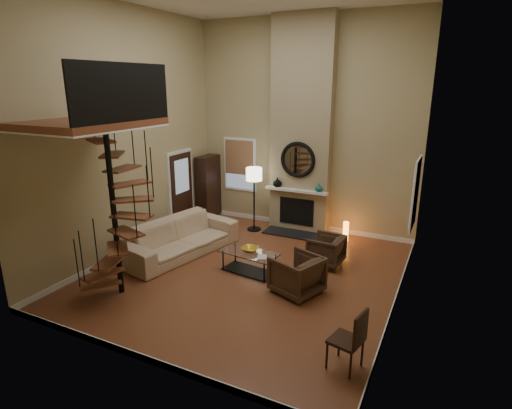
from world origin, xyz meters
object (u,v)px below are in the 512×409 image
at_px(sofa, 180,237).
at_px(floor_lamp, 254,179).
at_px(hutch, 208,186).
at_px(armchair_far, 300,276).
at_px(armchair_near, 329,251).
at_px(coffee_table, 249,259).
at_px(side_chair, 352,337).
at_px(accent_lamp, 346,231).

relative_size(sofa, floor_lamp, 1.65).
distance_m(hutch, armchair_far, 5.16).
xyz_separation_m(armchair_near, coffee_table, (-1.42, -1.05, -0.07)).
relative_size(sofa, armchair_near, 3.99).
bearing_deg(hutch, side_chair, -42.33).
relative_size(sofa, side_chair, 3.10).
bearing_deg(armchair_near, side_chair, 25.57).
bearing_deg(accent_lamp, armchair_far, -91.68).
bearing_deg(floor_lamp, accent_lamp, 6.93).
relative_size(sofa, accent_lamp, 5.82).
xyz_separation_m(hutch, side_chair, (5.43, -4.95, -0.42)).
bearing_deg(side_chair, hutch, 137.67).
height_order(armchair_near, accent_lamp, armchair_near).
relative_size(accent_lamp, side_chair, 0.53).
bearing_deg(floor_lamp, armchair_near, -28.50).
bearing_deg(coffee_table, accent_lamp, 62.98).
xyz_separation_m(hutch, sofa, (0.85, -2.59, -0.55)).
xyz_separation_m(armchair_near, accent_lamp, (-0.05, 1.65, -0.10)).
distance_m(hutch, accent_lamp, 4.18).
height_order(floor_lamp, side_chair, floor_lamp).
bearing_deg(side_chair, sofa, 152.78).
bearing_deg(sofa, armchair_far, -88.54).
relative_size(hutch, accent_lamp, 3.63).
height_order(sofa, side_chair, side_chair).
height_order(coffee_table, accent_lamp, accent_lamp).
xyz_separation_m(hutch, floor_lamp, (1.68, -0.38, 0.46)).
xyz_separation_m(armchair_far, side_chair, (1.40, -1.78, 0.17)).
bearing_deg(armchair_far, coffee_table, -86.21).
relative_size(sofa, coffee_table, 2.23).
xyz_separation_m(floor_lamp, side_chair, (3.75, -4.57, -0.89)).
xyz_separation_m(floor_lamp, accent_lamp, (2.44, 0.30, -1.16)).
height_order(sofa, coffee_table, sofa).
bearing_deg(accent_lamp, coffee_table, -117.02).
xyz_separation_m(sofa, side_chair, (4.58, -2.36, 0.13)).
bearing_deg(floor_lamp, coffee_table, -66.00).
height_order(armchair_near, armchair_far, armchair_far).
bearing_deg(hutch, armchair_far, -38.20).
distance_m(sofa, armchair_near, 3.43).
xyz_separation_m(sofa, floor_lamp, (0.83, 2.21, 1.02)).
relative_size(armchair_far, floor_lamp, 0.49).
bearing_deg(armchair_far, floor_lamp, -119.08).
distance_m(armchair_far, coffee_table, 1.34).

